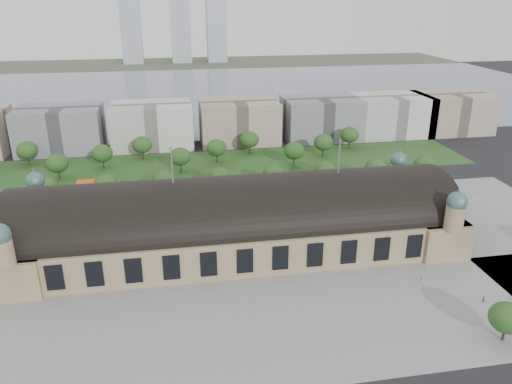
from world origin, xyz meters
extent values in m
plane|color=black|center=(0.00, 0.00, 0.00)|extent=(900.00, 900.00, 0.00)
cube|color=tan|center=(0.00, 0.00, 6.00)|extent=(150.00, 40.00, 12.00)
cube|color=tan|center=(-67.00, 0.00, 6.00)|extent=(16.00, 43.00, 12.00)
cube|color=tan|center=(67.00, 0.00, 6.00)|extent=(16.00, 43.00, 12.00)
cylinder|color=black|center=(0.00, 0.00, 12.00)|extent=(144.00, 37.60, 37.60)
cylinder|color=black|center=(-73.00, 0.00, 14.00)|extent=(1.20, 32.00, 32.00)
cylinder|color=black|center=(73.00, 0.00, 14.00)|extent=(1.20, 32.00, 32.00)
cylinder|color=tan|center=(-67.00, 21.00, 16.00)|extent=(6.00, 6.00, 8.00)
sphere|color=#416963|center=(-67.00, 21.00, 21.50)|extent=(6.40, 6.40, 6.40)
cone|color=#416963|center=(-67.00, 21.00, 25.50)|extent=(1.00, 1.00, 2.50)
cylinder|color=tan|center=(67.00, 21.00, 16.00)|extent=(6.00, 6.00, 8.00)
sphere|color=#416963|center=(67.00, 21.00, 21.50)|extent=(6.40, 6.40, 6.40)
cone|color=#416963|center=(67.00, 21.00, 25.50)|extent=(1.00, 1.00, 2.50)
cylinder|color=tan|center=(-67.00, -21.00, 16.00)|extent=(6.00, 6.00, 8.00)
cylinder|color=tan|center=(67.00, -21.00, 16.00)|extent=(6.00, 6.00, 8.00)
sphere|color=#416963|center=(67.00, -21.00, 21.50)|extent=(6.40, 6.40, 6.40)
cone|color=#416963|center=(67.00, -21.00, 25.50)|extent=(1.00, 1.00, 2.50)
cylinder|color=#59595B|center=(-20.00, 0.00, 31.50)|extent=(0.50, 0.50, 12.00)
cylinder|color=#59595B|center=(35.00, 0.00, 31.50)|extent=(0.50, 0.50, 12.00)
cube|color=gray|center=(10.00, -44.00, 0.00)|extent=(190.00, 48.00, 0.12)
cube|color=gray|center=(103.00, 0.00, 0.00)|extent=(56.00, 100.00, 0.12)
cube|color=black|center=(-20.00, 38.00, 0.00)|extent=(260.00, 26.00, 0.10)
cube|color=#22471C|center=(-15.00, 93.00, 0.00)|extent=(300.00, 45.00, 0.10)
cube|color=#E7540D|center=(-55.00, 62.00, 4.70)|extent=(14.00, 9.00, 0.70)
cube|color=#59595B|center=(-53.00, 68.00, 1.60)|extent=(7.00, 5.00, 3.20)
cylinder|color=#59595B|center=(-60.50, 65.20, 2.20)|extent=(0.50, 0.50, 4.40)
cylinder|color=#59595B|center=(-49.50, 65.20, 2.20)|extent=(0.50, 0.50, 4.40)
cylinder|color=#59595B|center=(-60.50, 58.80, 2.20)|extent=(0.50, 0.50, 4.40)
cylinder|color=#59595B|center=(-49.50, 58.80, 2.20)|extent=(0.50, 0.50, 4.40)
cube|color=slate|center=(0.00, 298.00, 0.00)|extent=(700.00, 320.00, 0.08)
cube|color=#44513D|center=(0.00, 498.00, 0.00)|extent=(700.00, 120.00, 0.14)
cube|color=#9EA8B2|center=(-60.00, 508.00, 40.00)|extent=(24.00, 24.00, 80.00)
cube|color=#9EA8B2|center=(0.00, 508.00, 42.50)|extent=(24.00, 24.00, 85.00)
cube|color=#9EA8B2|center=(45.00, 508.00, 37.50)|extent=(24.00, 24.00, 75.00)
cube|color=gray|center=(-80.00, 133.00, 12.00)|extent=(45.00, 32.00, 24.00)
cube|color=silver|center=(-30.00, 133.00, 12.00)|extent=(45.00, 32.00, 24.00)
cube|color=tan|center=(20.00, 133.00, 12.00)|extent=(45.00, 32.00, 24.00)
cube|color=gray|center=(70.00, 133.00, 12.00)|extent=(45.00, 32.00, 24.00)
cube|color=silver|center=(115.00, 133.00, 12.00)|extent=(45.00, 32.00, 24.00)
cube|color=tan|center=(155.00, 133.00, 12.00)|extent=(45.00, 32.00, 24.00)
cylinder|color=#2D2116|center=(-72.00, 53.00, 2.16)|extent=(0.70, 0.70, 4.32)
ellipsoid|color=#204619|center=(-72.00, 53.00, 7.44)|extent=(9.60, 9.60, 8.16)
cylinder|color=#2D2116|center=(-48.00, 53.00, 2.16)|extent=(0.70, 0.70, 4.32)
ellipsoid|color=#204619|center=(-48.00, 53.00, 7.44)|extent=(9.60, 9.60, 8.16)
cylinder|color=#2D2116|center=(-24.00, 53.00, 2.16)|extent=(0.70, 0.70, 4.32)
ellipsoid|color=#204619|center=(-24.00, 53.00, 7.44)|extent=(9.60, 9.60, 8.16)
cylinder|color=#2D2116|center=(0.00, 53.00, 2.16)|extent=(0.70, 0.70, 4.32)
ellipsoid|color=#204619|center=(0.00, 53.00, 7.44)|extent=(9.60, 9.60, 8.16)
cylinder|color=#2D2116|center=(24.00, 53.00, 2.16)|extent=(0.70, 0.70, 4.32)
ellipsoid|color=#204619|center=(24.00, 53.00, 7.44)|extent=(9.60, 9.60, 8.16)
cylinder|color=#2D2116|center=(48.00, 53.00, 2.16)|extent=(0.70, 0.70, 4.32)
ellipsoid|color=#204619|center=(48.00, 53.00, 7.44)|extent=(9.60, 9.60, 8.16)
cylinder|color=#2D2116|center=(72.00, 53.00, 2.16)|extent=(0.70, 0.70, 4.32)
ellipsoid|color=#204619|center=(72.00, 53.00, 7.44)|extent=(9.60, 9.60, 8.16)
cylinder|color=#2D2116|center=(96.00, 53.00, 2.16)|extent=(0.70, 0.70, 4.32)
ellipsoid|color=#204619|center=(96.00, 53.00, 7.44)|extent=(9.60, 9.60, 8.16)
cylinder|color=#2D2116|center=(-92.00, 107.00, 2.34)|extent=(0.70, 0.70, 4.68)
ellipsoid|color=#204619|center=(-92.00, 107.00, 8.06)|extent=(10.40, 10.40, 8.84)
cylinder|color=#2D2116|center=(-73.00, 83.00, 2.34)|extent=(0.70, 0.70, 4.68)
ellipsoid|color=#204619|center=(-73.00, 83.00, 8.06)|extent=(10.40, 10.40, 8.84)
cylinder|color=#2D2116|center=(-54.00, 95.00, 2.34)|extent=(0.70, 0.70, 4.68)
ellipsoid|color=#204619|center=(-54.00, 95.00, 8.06)|extent=(10.40, 10.40, 8.84)
cylinder|color=#2D2116|center=(-35.00, 107.00, 2.34)|extent=(0.70, 0.70, 4.68)
ellipsoid|color=#204619|center=(-35.00, 107.00, 8.06)|extent=(10.40, 10.40, 8.84)
cylinder|color=#2D2116|center=(-16.00, 83.00, 2.34)|extent=(0.70, 0.70, 4.68)
ellipsoid|color=#204619|center=(-16.00, 83.00, 8.06)|extent=(10.40, 10.40, 8.84)
cylinder|color=#2D2116|center=(3.00, 95.00, 2.34)|extent=(0.70, 0.70, 4.68)
ellipsoid|color=#204619|center=(3.00, 95.00, 8.06)|extent=(10.40, 10.40, 8.84)
cylinder|color=#2D2116|center=(22.00, 107.00, 2.34)|extent=(0.70, 0.70, 4.68)
ellipsoid|color=#204619|center=(22.00, 107.00, 8.06)|extent=(10.40, 10.40, 8.84)
cylinder|color=#2D2116|center=(41.00, 83.00, 2.34)|extent=(0.70, 0.70, 4.68)
ellipsoid|color=#204619|center=(41.00, 83.00, 8.06)|extent=(10.40, 10.40, 8.84)
cylinder|color=#2D2116|center=(60.00, 95.00, 2.34)|extent=(0.70, 0.70, 4.68)
ellipsoid|color=#204619|center=(60.00, 95.00, 8.06)|extent=(10.40, 10.40, 8.84)
cylinder|color=#2D2116|center=(79.00, 107.00, 2.34)|extent=(0.70, 0.70, 4.68)
ellipsoid|color=#204619|center=(79.00, 107.00, 8.06)|extent=(10.40, 10.40, 8.84)
cylinder|color=#2D2116|center=(60.00, -60.00, 1.98)|extent=(0.70, 0.70, 3.96)
ellipsoid|color=#204619|center=(60.00, -60.00, 6.82)|extent=(9.00, 9.00, 7.65)
imported|color=#919399|center=(-75.93, 42.64, 0.64)|extent=(4.03, 1.80, 1.29)
imported|color=black|center=(-58.71, 27.48, 0.66)|extent=(5.01, 2.75, 1.33)
imported|color=maroon|center=(-23.83, 46.81, 0.74)|extent=(5.12, 2.19, 1.47)
imported|color=#1C1B4C|center=(-6.91, 27.23, 0.67)|extent=(3.98, 1.64, 1.35)
imported|color=#57595F|center=(25.39, 38.37, 0.81)|extent=(4.94, 1.82, 1.62)
imported|color=silver|center=(81.62, 38.92, 0.80)|extent=(5.87, 2.90, 1.60)
imported|color=black|center=(-62.58, 23.21, 0.66)|extent=(4.26, 2.81, 1.33)
imported|color=maroon|center=(-54.80, 25.00, 0.74)|extent=(5.90, 4.38, 1.49)
imported|color=#1C1F4E|center=(-65.41, 24.31, 0.83)|extent=(6.14, 4.49, 1.65)
imported|color=slate|center=(-31.36, 21.44, 0.63)|extent=(3.99, 3.04, 1.27)
imported|color=silver|center=(-38.65, 25.00, 0.66)|extent=(4.16, 3.09, 1.31)
imported|color=#9B9FA3|center=(-39.82, 24.30, 0.73)|extent=(5.75, 4.51, 1.45)
imported|color=black|center=(-22.30, 21.00, 0.74)|extent=(5.46, 4.45, 1.49)
imported|color=red|center=(-18.57, 32.00, 1.58)|extent=(11.45, 3.23, 3.16)
imported|color=silver|center=(20.05, 29.66, 1.71)|extent=(12.46, 3.59, 3.43)
imported|color=silver|center=(35.86, 32.00, 1.48)|extent=(10.67, 2.66, 2.96)
imported|color=gray|center=(52.56, -31.08, 0.79)|extent=(0.87, 0.64, 1.59)
imported|color=gray|center=(64.98, -43.95, 0.95)|extent=(0.56, 0.76, 1.90)
camera|label=1|loc=(-19.53, -151.26, 81.94)|focal=35.00mm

